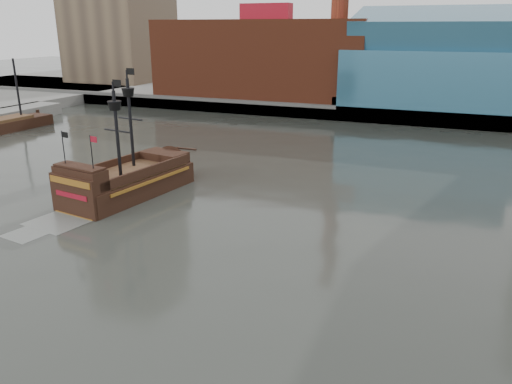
% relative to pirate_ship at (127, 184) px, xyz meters
% --- Properties ---
extents(ground, '(400.00, 400.00, 0.00)m').
position_rel_pirate_ship_xyz_m(ground, '(14.15, -14.37, -1.17)').
color(ground, '#292C27').
rests_on(ground, ground).
extents(promenade_far, '(220.00, 60.00, 2.00)m').
position_rel_pirate_ship_xyz_m(promenade_far, '(14.15, 77.63, -0.17)').
color(promenade_far, slate).
rests_on(promenade_far, ground).
extents(seawall, '(220.00, 1.00, 2.60)m').
position_rel_pirate_ship_xyz_m(seawall, '(14.15, 48.13, 0.13)').
color(seawall, '#4C4C49').
rests_on(seawall, ground).
extents(pirate_ship, '(7.63, 17.79, 12.88)m').
position_rel_pirate_ship_xyz_m(pirate_ship, '(0.00, 0.00, 0.00)').
color(pirate_ship, black).
rests_on(pirate_ship, ground).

